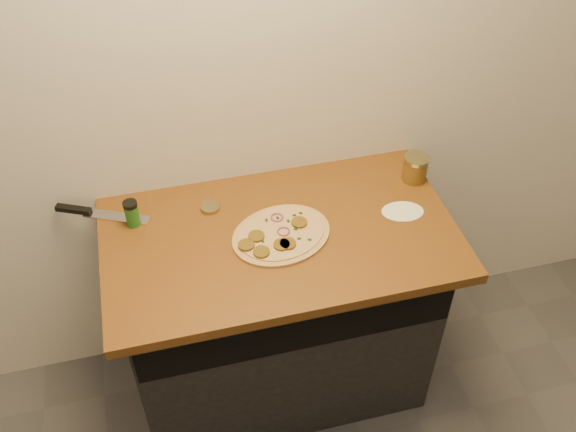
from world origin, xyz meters
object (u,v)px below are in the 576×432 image
object	(u,v)px
spice_shaker	(132,213)
chefs_knife	(94,213)
pizza	(281,235)
salsa_jar	(415,168)

from	to	relation	value
spice_shaker	chefs_knife	bearing A→B (deg)	147.20
pizza	spice_shaker	xyz separation A→B (m)	(-0.47, 0.18, 0.04)
pizza	chefs_knife	xyz separation A→B (m)	(-0.61, 0.27, -0.00)
salsa_jar	spice_shaker	xyz separation A→B (m)	(-1.03, 0.01, -0.00)
pizza	salsa_jar	world-z (taller)	salsa_jar
chefs_knife	pizza	bearing A→B (deg)	-23.92
chefs_knife	spice_shaker	bearing A→B (deg)	-32.80
pizza	chefs_knife	distance (m)	0.66
pizza	salsa_jar	xyz separation A→B (m)	(0.55, 0.17, 0.04)
chefs_knife	salsa_jar	world-z (taller)	salsa_jar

